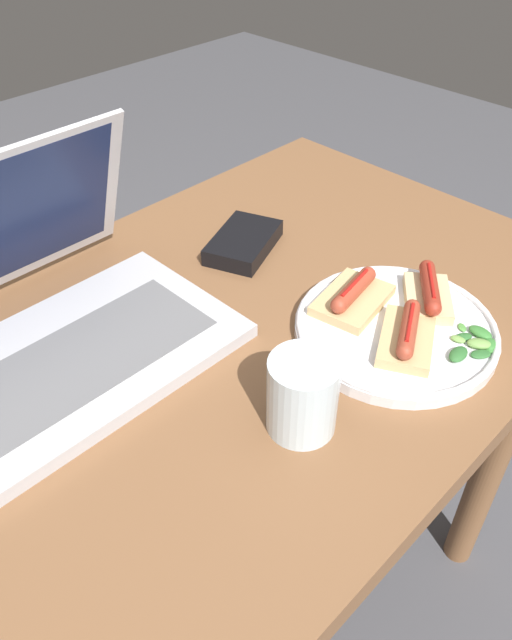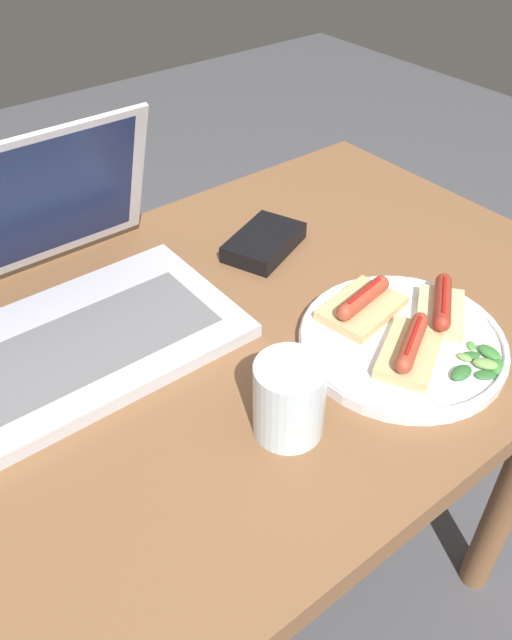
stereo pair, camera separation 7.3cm
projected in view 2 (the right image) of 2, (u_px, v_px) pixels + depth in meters
name	position (u px, v px, depth m)	size (l,w,h in m)	color
ground_plane	(229.00, 619.00, 1.29)	(6.00, 6.00, 0.00)	#4C4C51
desk	(216.00, 407.00, 0.87)	(1.11, 0.66, 0.77)	brown
laptop	(66.00, 302.00, 0.78)	(0.37, 0.32, 0.23)	#B7B7BC
plate	(402.00, 341.00, 0.77)	(0.26, 0.26, 0.02)	silver
sausage_toast_left	(411.00, 349.00, 0.74)	(0.12, 0.11, 0.04)	tan
sausage_toast_middle	(362.00, 304.00, 0.80)	(0.12, 0.09, 0.04)	tan
sausage_toast_right	(441.00, 308.00, 0.79)	(0.11, 0.10, 0.04)	#D6B784
salad_pile	(479.00, 363.00, 0.73)	(0.08, 0.06, 0.01)	#2D662D
drinking_glass	(289.00, 399.00, 0.65)	(0.08, 0.08, 0.09)	silver
external_drive	(264.00, 242.00, 0.94)	(0.15, 0.12, 0.03)	black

